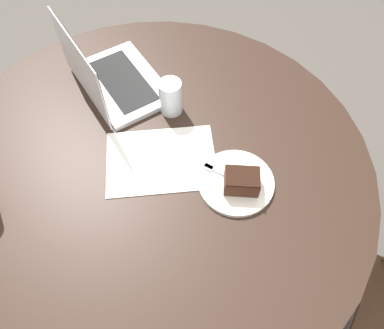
# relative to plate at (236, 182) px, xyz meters

# --- Properties ---
(ground_plane) EXTENTS (12.00, 12.00, 0.00)m
(ground_plane) POSITION_rel_plate_xyz_m (0.21, -0.15, -0.73)
(ground_plane) COLOR #4C4742
(dining_table) EXTENTS (1.28, 1.28, 0.73)m
(dining_table) POSITION_rel_plate_xyz_m (0.21, -0.15, -0.14)
(dining_table) COLOR black
(dining_table) RESTS_ON ground_plane
(paper_document) EXTENTS (0.35, 0.29, 0.00)m
(paper_document) POSITION_rel_plate_xyz_m (0.17, -0.14, -0.00)
(paper_document) COLOR white
(paper_document) RESTS_ON dining_table
(plate) EXTENTS (0.21, 0.21, 0.01)m
(plate) POSITION_rel_plate_xyz_m (0.00, 0.00, 0.00)
(plate) COLOR silver
(plate) RESTS_ON dining_table
(cake_slice) EXTENTS (0.11, 0.10, 0.05)m
(cake_slice) POSITION_rel_plate_xyz_m (-0.01, 0.02, 0.03)
(cake_slice) COLOR #472619
(cake_slice) RESTS_ON plate
(fork) EXTENTS (0.13, 0.14, 0.00)m
(fork) POSITION_rel_plate_xyz_m (0.02, -0.03, 0.01)
(fork) COLOR silver
(fork) RESTS_ON plate
(water_glass) EXTENTS (0.07, 0.07, 0.11)m
(water_glass) POSITION_rel_plate_xyz_m (0.09, -0.32, 0.05)
(water_glass) COLOR silver
(water_glass) RESTS_ON dining_table
(laptop) EXTENTS (0.30, 0.38, 0.24)m
(laptop) POSITION_rel_plate_xyz_m (0.24, -0.46, 0.04)
(laptop) COLOR silver
(laptop) RESTS_ON dining_table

